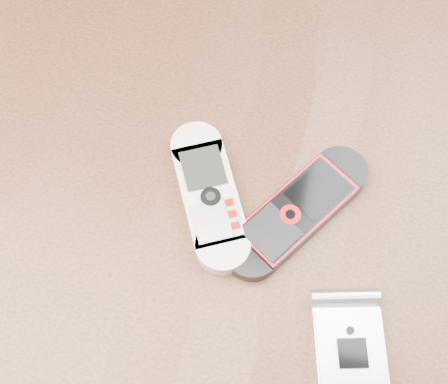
{
  "coord_description": "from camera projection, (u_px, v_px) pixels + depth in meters",
  "views": [
    {
      "loc": [
        0.05,
        -0.22,
        1.24
      ],
      "look_at": [
        0.01,
        0.0,
        0.76
      ],
      "focal_mm": 50.0,
      "sensor_mm": 36.0,
      "label": 1
    }
  ],
  "objects": [
    {
      "name": "nokia_white",
      "position": [
        209.0,
        195.0,
        0.53
      ],
      "size": [
        0.1,
        0.15,
        0.02
      ],
      "primitive_type": "cube",
      "rotation": [
        0.0,
        0.0,
        0.45
      ],
      "color": "silver",
      "rests_on": "table"
    },
    {
      "name": "ground",
      "position": [
        221.0,
        355.0,
        1.22
      ],
      "size": [
        4.0,
        4.0,
        0.0
      ],
      "primitive_type": "plane",
      "color": "#472B19",
      "rests_on": "ground"
    },
    {
      "name": "motorola_razr",
      "position": [
        351.0,
        359.0,
        0.47
      ],
      "size": [
        0.08,
        0.11,
        0.02
      ],
      "primitive_type": "cube",
      "rotation": [
        0.0,
        0.0,
        0.22
      ],
      "color": "silver",
      "rests_on": "table"
    },
    {
      "name": "nokia_black_red",
      "position": [
        297.0,
        211.0,
        0.52
      ],
      "size": [
        0.13,
        0.15,
        0.02
      ],
      "primitive_type": "cube",
      "rotation": [
        0.0,
        0.0,
        -0.62
      ],
      "color": "black",
      "rests_on": "table"
    },
    {
      "name": "table",
      "position": [
        219.0,
        239.0,
        0.63
      ],
      "size": [
        1.2,
        0.8,
        0.75
      ],
      "color": "black",
      "rests_on": "ground"
    }
  ]
}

